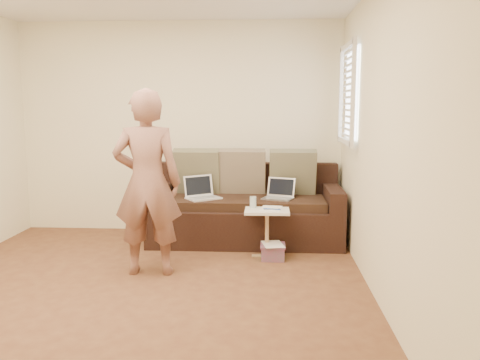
{
  "coord_description": "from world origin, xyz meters",
  "views": [
    {
      "loc": [
        1.12,
        -3.91,
        1.58
      ],
      "look_at": [
        0.8,
        1.4,
        0.78
      ],
      "focal_mm": 37.14,
      "sensor_mm": 36.0,
      "label": 1
    }
  ],
  "objects_px": {
    "laptop_silver": "(278,199)",
    "side_table": "(267,233)",
    "person": "(147,183)",
    "laptop_white": "(204,199)",
    "sofa": "(246,205)",
    "drinking_glass": "(253,202)",
    "striped_box": "(273,251)"
  },
  "relations": [
    {
      "from": "laptop_silver",
      "to": "striped_box",
      "type": "xyz_separation_m",
      "value": [
        -0.06,
        -0.6,
        -0.44
      ]
    },
    {
      "from": "striped_box",
      "to": "person",
      "type": "bearing_deg",
      "value": -157.06
    },
    {
      "from": "person",
      "to": "side_table",
      "type": "xyz_separation_m",
      "value": [
        1.11,
        0.57,
        -0.62
      ]
    },
    {
      "from": "drinking_glass",
      "to": "person",
      "type": "bearing_deg",
      "value": -145.5
    },
    {
      "from": "laptop_silver",
      "to": "laptop_white",
      "type": "bearing_deg",
      "value": -156.99
    },
    {
      "from": "person",
      "to": "striped_box",
      "type": "bearing_deg",
      "value": -161.75
    },
    {
      "from": "side_table",
      "to": "drinking_glass",
      "type": "relative_size",
      "value": 4.23
    },
    {
      "from": "sofa",
      "to": "laptop_silver",
      "type": "height_order",
      "value": "sofa"
    },
    {
      "from": "person",
      "to": "side_table",
      "type": "bearing_deg",
      "value": -157.67
    },
    {
      "from": "laptop_silver",
      "to": "side_table",
      "type": "xyz_separation_m",
      "value": [
        -0.12,
        -0.53,
        -0.27
      ]
    },
    {
      "from": "side_table",
      "to": "laptop_silver",
      "type": "bearing_deg",
      "value": 77.27
    },
    {
      "from": "person",
      "to": "side_table",
      "type": "distance_m",
      "value": 1.39
    },
    {
      "from": "laptop_silver",
      "to": "person",
      "type": "xyz_separation_m",
      "value": [
        -1.23,
        -1.1,
        0.35
      ]
    },
    {
      "from": "side_table",
      "to": "laptop_white",
      "type": "bearing_deg",
      "value": 145.83
    },
    {
      "from": "person",
      "to": "drinking_glass",
      "type": "bearing_deg",
      "value": -150.18
    },
    {
      "from": "laptop_white",
      "to": "striped_box",
      "type": "bearing_deg",
      "value": -71.77
    },
    {
      "from": "sofa",
      "to": "drinking_glass",
      "type": "xyz_separation_m",
      "value": [
        0.1,
        -0.53,
        0.14
      ]
    },
    {
      "from": "laptop_white",
      "to": "drinking_glass",
      "type": "height_order",
      "value": "laptop_white"
    },
    {
      "from": "laptop_white",
      "to": "striped_box",
      "type": "distance_m",
      "value": 1.07
    },
    {
      "from": "laptop_white",
      "to": "sofa",
      "type": "bearing_deg",
      "value": -21.16
    },
    {
      "from": "side_table",
      "to": "drinking_glass",
      "type": "bearing_deg",
      "value": 147.85
    },
    {
      "from": "laptop_white",
      "to": "person",
      "type": "height_order",
      "value": "person"
    },
    {
      "from": "laptop_white",
      "to": "drinking_glass",
      "type": "xyz_separation_m",
      "value": [
        0.58,
        -0.4,
        0.05
      ]
    },
    {
      "from": "drinking_glass",
      "to": "striped_box",
      "type": "distance_m",
      "value": 0.56
    },
    {
      "from": "person",
      "to": "laptop_white",
      "type": "bearing_deg",
      "value": -114.44
    },
    {
      "from": "laptop_white",
      "to": "drinking_glass",
      "type": "bearing_deg",
      "value": -70.95
    },
    {
      "from": "laptop_white",
      "to": "person",
      "type": "xyz_separation_m",
      "value": [
        -0.38,
        -1.06,
        0.35
      ]
    },
    {
      "from": "laptop_silver",
      "to": "person",
      "type": "relative_size",
      "value": 0.19
    },
    {
      "from": "drinking_glass",
      "to": "sofa",
      "type": "bearing_deg",
      "value": 100.91
    },
    {
      "from": "sofa",
      "to": "laptop_white",
      "type": "height_order",
      "value": "sofa"
    },
    {
      "from": "laptop_silver",
      "to": "laptop_white",
      "type": "relative_size",
      "value": 0.91
    },
    {
      "from": "laptop_white",
      "to": "person",
      "type": "distance_m",
      "value": 1.18
    }
  ]
}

